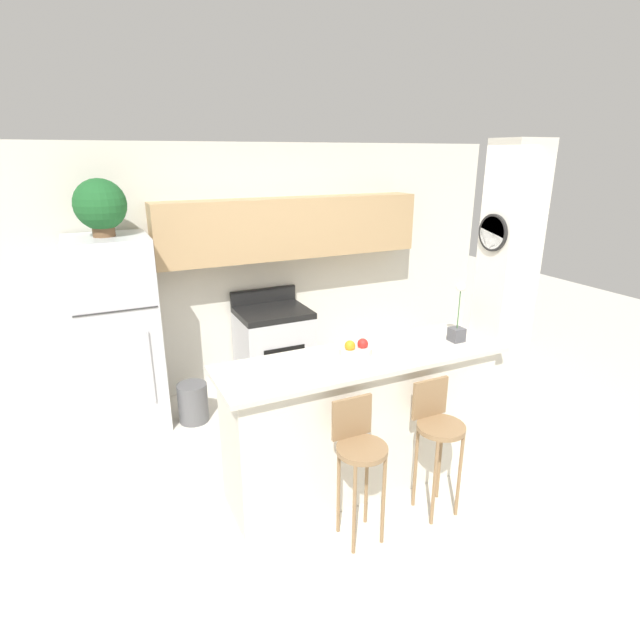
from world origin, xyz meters
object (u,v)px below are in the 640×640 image
bar_stool_left (359,451)px  trash_bin (193,403)px  potted_plant_on_fridge (100,206)px  orchid_vase (457,324)px  bar_stool_right (437,429)px  refrigerator (118,335)px  fruit_bowl (356,349)px  stove_range (274,350)px

bar_stool_left → trash_bin: size_ratio=2.56×
potted_plant_on_fridge → orchid_vase: 3.06m
bar_stool_right → bar_stool_left: bearing=180.0°
bar_stool_left → potted_plant_on_fridge: 2.90m
trash_bin → orchid_vase: bearing=-40.6°
orchid_vase → bar_stool_left: bearing=-158.0°
refrigerator → orchid_vase: (2.35, -1.77, 0.31)m
bar_stool_right → potted_plant_on_fridge: 3.21m
fruit_bowl → refrigerator: bearing=132.2°
potted_plant_on_fridge → fruit_bowl: bearing=-47.8°
orchid_vase → trash_bin: bearing=139.4°
stove_range → bar_stool_right: stove_range is taller
refrigerator → bar_stool_right: bearing=-50.1°
potted_plant_on_fridge → fruit_bowl: size_ratio=2.02×
bar_stool_right → orchid_vase: orchid_vase is taller
fruit_bowl → bar_stool_left: bearing=-116.4°
refrigerator → trash_bin: 0.93m
stove_range → bar_stool_right: size_ratio=1.10×
bar_stool_left → fruit_bowl: (0.28, 0.55, 0.45)m
stove_range → orchid_vase: bearing=-65.0°
bar_stool_right → stove_range: bearing=98.9°
refrigerator → fruit_bowl: (1.51, -1.67, 0.20)m
bar_stool_left → orchid_vase: size_ratio=2.06×
bar_stool_right → fruit_bowl: fruit_bowl is taller
bar_stool_left → potted_plant_on_fridge: bearing=119.1°
bar_stool_left → bar_stool_right: bearing=0.0°
stove_range → orchid_vase: orchid_vase is taller
bar_stool_right → orchid_vase: bearing=42.3°
orchid_vase → trash_bin: 2.56m
stove_range → orchid_vase: (0.85, -1.82, 0.74)m
bar_stool_left → orchid_vase: orchid_vase is taller
trash_bin → potted_plant_on_fridge: bearing=157.1°
refrigerator → orchid_vase: bearing=-37.0°
trash_bin → fruit_bowl: bearing=-56.5°
potted_plant_on_fridge → fruit_bowl: potted_plant_on_fridge is taller
bar_stool_left → fruit_bowl: fruit_bowl is taller
bar_stool_left → bar_stool_right: (0.62, 0.00, 0.00)m
bar_stool_left → potted_plant_on_fridge: size_ratio=2.04×
stove_range → bar_stool_right: 2.30m
refrigerator → fruit_bowl: 2.26m
refrigerator → trash_bin: bearing=-22.9°
bar_stool_right → trash_bin: 2.41m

